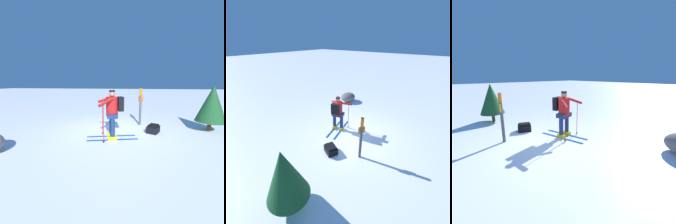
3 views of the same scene
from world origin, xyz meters
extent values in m
plane|color=white|center=(0.00, 0.00, 0.00)|extent=(80.00, 80.00, 0.00)
cube|color=#144C9E|center=(-0.07, 0.93, 0.01)|extent=(1.65, 0.51, 0.01)
cube|color=yellow|center=(-0.07, 0.93, 0.07)|extent=(0.32, 0.18, 0.12)
cylinder|color=navy|center=(-0.07, 0.93, 0.46)|extent=(0.15, 0.15, 0.66)
cube|color=#144C9E|center=(0.02, 0.58, 0.01)|extent=(1.65, 0.51, 0.01)
cube|color=yellow|center=(0.02, 0.58, 0.07)|extent=(0.32, 0.18, 0.12)
cylinder|color=navy|center=(0.02, 0.58, 0.46)|extent=(0.15, 0.15, 0.66)
cube|color=navy|center=(-0.02, 0.75, 0.79)|extent=(0.45, 0.57, 0.14)
cylinder|color=red|center=(-0.02, 0.75, 1.09)|extent=(0.39, 0.39, 0.60)
sphere|color=tan|center=(-0.02, 0.75, 1.50)|extent=(0.20, 0.20, 0.20)
cylinder|color=black|center=(-0.02, 0.75, 1.58)|extent=(0.19, 0.19, 0.06)
cube|color=black|center=(-0.30, 0.68, 1.17)|extent=(0.25, 0.38, 0.46)
cylinder|color=red|center=(0.17, 1.21, 0.62)|extent=(0.02, 0.02, 1.24)
cylinder|color=black|center=(0.17, 1.21, 0.06)|extent=(0.07, 0.07, 0.01)
cylinder|color=red|center=(0.10, 1.13, 1.27)|extent=(0.43, 0.48, 0.27)
cylinder|color=red|center=(0.37, 0.45, 0.62)|extent=(0.02, 0.02, 1.24)
cylinder|color=black|center=(0.37, 0.45, 0.06)|extent=(0.07, 0.07, 0.01)
cylinder|color=red|center=(0.27, 0.48, 1.27)|extent=(0.55, 0.28, 0.27)
cube|color=black|center=(-1.46, -0.04, 0.12)|extent=(0.56, 0.61, 0.25)
cube|color=black|center=(-1.46, -0.04, 0.28)|extent=(0.46, 0.51, 0.06)
cylinder|color=#4C4C51|center=(-1.00, -1.01, 0.80)|extent=(0.10, 0.10, 1.61)
cylinder|color=orange|center=(-1.00, -1.01, 1.46)|extent=(0.11, 0.11, 0.29)
cube|color=orange|center=(-1.00, -1.01, 1.16)|extent=(0.21, 0.16, 0.24)
cylinder|color=#4C331E|center=(-3.60, -0.52, 0.19)|extent=(0.14, 0.14, 0.39)
cone|color=#194C23|center=(-3.60, -0.52, 1.08)|extent=(1.06, 1.06, 1.38)
camera|label=1|loc=(-0.76, 5.50, 1.84)|focal=24.00mm
camera|label=2|loc=(-4.75, -2.99, 3.89)|focal=24.00mm
camera|label=3|loc=(3.70, -2.59, 2.14)|focal=24.00mm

